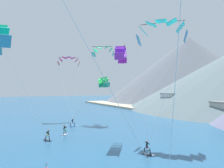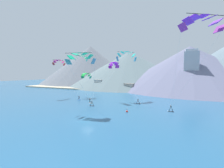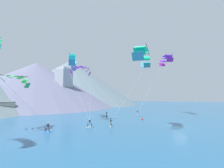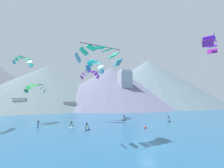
% 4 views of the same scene
% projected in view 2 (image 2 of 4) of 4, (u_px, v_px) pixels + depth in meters
% --- Properties ---
extents(ground_plane, '(400.00, 400.00, 0.00)m').
position_uv_depth(ground_plane, '(88.00, 120.00, 33.31)').
color(ground_plane, '#23567F').
extents(kitesurfer_near_lead, '(0.64, 1.76, 1.75)m').
position_uv_depth(kitesurfer_near_lead, '(79.00, 99.00, 58.20)').
color(kitesurfer_near_lead, '#337FDB').
rests_on(kitesurfer_near_lead, ground).
extents(kitesurfer_near_trail, '(1.58, 1.43, 1.73)m').
position_uv_depth(kitesurfer_near_trail, '(90.00, 102.00, 51.58)').
color(kitesurfer_near_trail, white).
rests_on(kitesurfer_near_trail, ground).
extents(kitesurfer_mid_center, '(1.78, 0.89, 1.82)m').
position_uv_depth(kitesurfer_mid_center, '(170.00, 109.00, 40.38)').
color(kitesurfer_mid_center, black).
rests_on(kitesurfer_mid_center, ground).
extents(kitesurfer_far_left, '(1.73, 1.14, 1.69)m').
position_uv_depth(kitesurfer_far_left, '(91.00, 104.00, 47.49)').
color(kitesurfer_far_left, black).
rests_on(kitesurfer_far_left, ground).
extents(kitesurfer_far_right, '(1.75, 1.08, 1.82)m').
position_uv_depth(kitesurfer_far_right, '(139.00, 102.00, 50.44)').
color(kitesurfer_far_right, black).
rests_on(kitesurfer_far_right, ground).
extents(parafoil_kite_near_lead, '(13.42, 5.95, 14.85)m').
position_uv_depth(parafoil_kite_near_lead, '(59.00, 62.00, 64.54)').
color(parafoil_kite_near_lead, '#A72123').
extents(parafoil_kite_near_trail, '(8.13, 9.93, 13.17)m').
position_uv_depth(parafoil_kite_near_trail, '(114.00, 65.00, 55.63)').
color(parafoil_kite_near_trail, '#B029A6').
extents(parafoil_kite_mid_center, '(9.72, 12.07, 19.85)m').
position_uv_depth(parafoil_kite_mid_center, '(202.00, 22.00, 28.44)').
color(parafoil_kite_mid_center, '#912393').
extents(parafoil_kite_far_left, '(8.63, 8.64, 14.61)m').
position_uv_depth(parafoil_kite_far_left, '(80.00, 57.00, 39.86)').
color(parafoil_kite_far_left, teal).
extents(parafoil_kite_far_right, '(10.65, 11.27, 17.63)m').
position_uv_depth(parafoil_kite_far_right, '(126.00, 55.00, 59.51)').
color(parafoil_kite_far_right, teal).
extents(parafoil_kite_distant_high_outer, '(5.53, 2.70, 2.47)m').
position_uv_depth(parafoil_kite_distant_high_outer, '(86.00, 75.00, 65.43)').
color(parafoil_kite_distant_high_outer, '#1E936A').
extents(parafoil_kite_distant_low_drift, '(4.94, 5.36, 2.66)m').
position_uv_depth(parafoil_kite_distant_low_drift, '(81.00, 58.00, 67.75)').
color(parafoil_kite_distant_low_drift, teal).
extents(race_marker_buoy, '(0.56, 0.56, 1.02)m').
position_uv_depth(race_marker_buoy, '(127.00, 111.00, 40.01)').
color(race_marker_buoy, red).
rests_on(race_marker_buoy, ground).
extents(shoreline_strip, '(180.00, 10.00, 0.70)m').
position_uv_depth(shoreline_strip, '(143.00, 92.00, 82.02)').
color(shoreline_strip, '#BCAD8E').
rests_on(shoreline_strip, ground).
extents(shore_building_harbour_front, '(6.58, 4.47, 3.94)m').
position_uv_depth(shore_building_harbour_front, '(180.00, 89.00, 77.74)').
color(shore_building_harbour_front, silver).
rests_on(shore_building_harbour_front, ground).
extents(shore_building_promenade_mid, '(5.56, 5.39, 4.59)m').
position_uv_depth(shore_building_promenade_mid, '(129.00, 87.00, 86.99)').
color(shore_building_promenade_mid, '#B7AD9E').
rests_on(shore_building_promenade_mid, ground).
extents(shore_building_quay_east, '(9.10, 4.95, 4.91)m').
position_uv_depth(shore_building_quay_east, '(210.00, 90.00, 70.52)').
color(shore_building_quay_east, beige).
rests_on(shore_building_quay_east, ground).
extents(shore_building_quay_west, '(5.25, 6.87, 6.33)m').
position_uv_depth(shore_building_quay_west, '(100.00, 84.00, 97.88)').
color(shore_building_quay_west, silver).
rests_on(shore_building_quay_west, ground).
extents(highrise_tower, '(7.00, 7.00, 22.65)m').
position_uv_depth(highrise_tower, '(191.00, 72.00, 78.36)').
color(highrise_tower, '#A8ADB7').
rests_on(highrise_tower, ground).
extents(mountain_peak_west_ridge, '(100.99, 100.99, 28.71)m').
position_uv_depth(mountain_peak_west_ridge, '(189.00, 67.00, 101.69)').
color(mountain_peak_west_ridge, slate).
rests_on(mountain_peak_west_ridge, ground).
extents(mountain_peak_central_summit, '(106.27, 106.27, 29.05)m').
position_uv_depth(mountain_peak_central_summit, '(130.00, 69.00, 130.41)').
color(mountain_peak_central_summit, slate).
rests_on(mountain_peak_central_summit, ground).
extents(mountain_peak_far_spur, '(98.96, 98.96, 38.14)m').
position_uv_depth(mountain_peak_far_spur, '(91.00, 65.00, 154.44)').
color(mountain_peak_far_spur, slate).
rests_on(mountain_peak_far_spur, ground).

